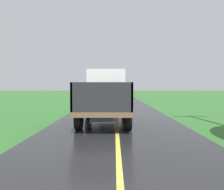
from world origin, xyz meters
The scene contains 1 object.
banana_truck_near centered at (-0.55, 9.51, 1.48)m, with size 2.38×5.82×2.80m.
Camera 1 is at (-0.11, -2.06, 1.93)m, focal length 34.82 mm.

